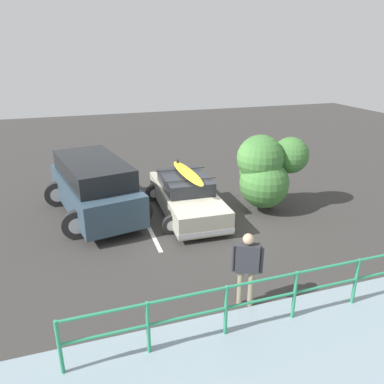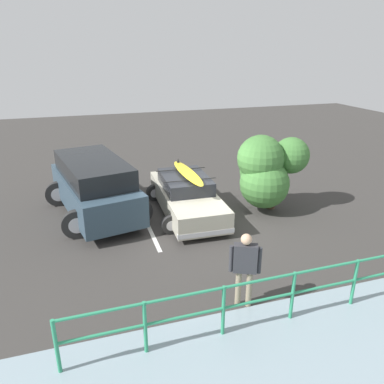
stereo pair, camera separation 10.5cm
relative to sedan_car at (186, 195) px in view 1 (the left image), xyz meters
The scene contains 7 objects.
ground_plane 1.03m from the sedan_car, 103.22° to the left, with size 44.00×44.00×0.02m, color #383533.
parking_stripe 1.56m from the sedan_car, ahead, with size 4.63×0.12×0.00m, color silver.
sedan_car is the anchor object (origin of this frame).
suv_car 3.00m from the sedan_car, 14.55° to the right, with size 3.27×4.95×1.89m.
person_bystander 5.08m from the sedan_car, 87.10° to the left, with size 0.61×0.38×1.70m.
railing_fence 5.85m from the sedan_car, 102.26° to the left, with size 10.49×0.13×1.08m.
bush_near_left 2.77m from the sedan_car, 167.33° to the left, with size 2.47×1.98×2.58m.
Camera 1 is at (3.57, 10.21, 5.14)m, focal length 35.00 mm.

